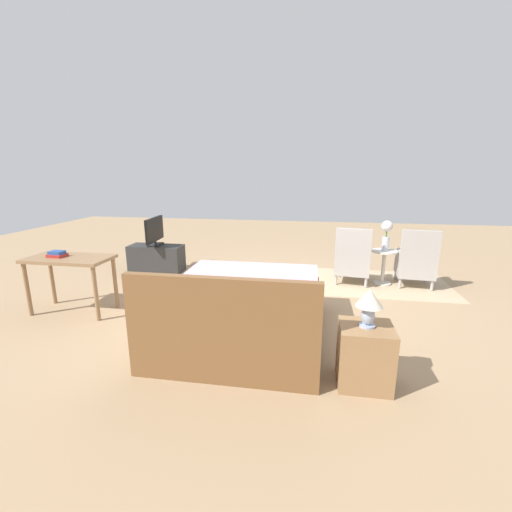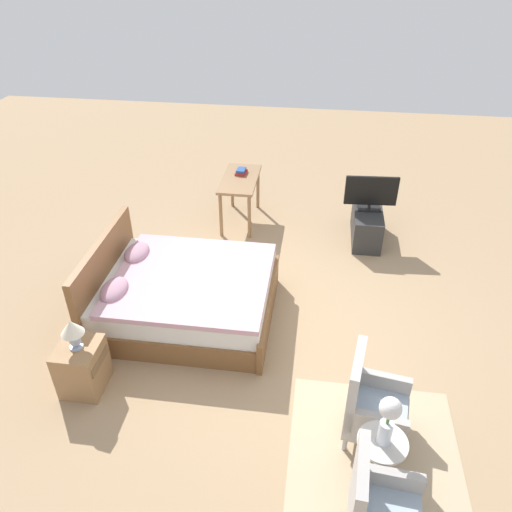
# 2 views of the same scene
# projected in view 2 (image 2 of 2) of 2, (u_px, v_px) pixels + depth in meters

# --- Properties ---
(ground_plane) EXTENTS (16.00, 16.00, 0.00)m
(ground_plane) POSITION_uv_depth(u_px,v_px,m) (273.00, 321.00, 5.87)
(ground_plane) COLOR #A38460
(floor_rug) EXTENTS (2.10, 1.50, 0.01)m
(floor_rug) POSITION_uv_depth(u_px,v_px,m) (376.00, 482.00, 4.19)
(floor_rug) COLOR tan
(floor_rug) RESTS_ON ground_plane
(bed) EXTENTS (1.67, 1.99, 0.96)m
(bed) POSITION_uv_depth(u_px,v_px,m) (183.00, 295.00, 5.80)
(bed) COLOR brown
(bed) RESTS_ON ground_plane
(armchair_by_window_left) EXTENTS (0.58, 0.58, 0.92)m
(armchair_by_window_left) POSITION_uv_depth(u_px,v_px,m) (379.00, 512.00, 3.60)
(armchair_by_window_left) COLOR #ADA8A3
(armchair_by_window_left) RESTS_ON floor_rug
(armchair_by_window_right) EXTENTS (0.62, 0.62, 0.92)m
(armchair_by_window_right) POSITION_uv_depth(u_px,v_px,m) (372.00, 405.00, 4.38)
(armchair_by_window_right) COLOR #ADA8A3
(armchair_by_window_right) RESTS_ON floor_rug
(side_table) EXTENTS (0.40, 0.40, 0.56)m
(side_table) POSITION_uv_depth(u_px,v_px,m) (379.00, 457.00, 4.00)
(side_table) COLOR beige
(side_table) RESTS_ON ground_plane
(flower_vase) EXTENTS (0.17, 0.17, 0.48)m
(flower_vase) POSITION_uv_depth(u_px,v_px,m) (389.00, 417.00, 3.72)
(flower_vase) COLOR silver
(flower_vase) RESTS_ON side_table
(nightstand) EXTENTS (0.44, 0.41, 0.53)m
(nightstand) POSITION_uv_depth(u_px,v_px,m) (82.00, 367.00, 4.92)
(nightstand) COLOR #997047
(nightstand) RESTS_ON ground_plane
(table_lamp) EXTENTS (0.22, 0.22, 0.33)m
(table_lamp) POSITION_uv_depth(u_px,v_px,m) (72.00, 330.00, 4.65)
(table_lamp) COLOR #9EADC6
(table_lamp) RESTS_ON nightstand
(tv_stand) EXTENTS (0.96, 0.40, 0.48)m
(tv_stand) POSITION_uv_depth(u_px,v_px,m) (367.00, 224.00, 7.27)
(tv_stand) COLOR #2D2D2D
(tv_stand) RESTS_ON ground_plane
(tv_flatscreen) EXTENTS (0.22, 0.73, 0.50)m
(tv_flatscreen) POSITION_uv_depth(u_px,v_px,m) (371.00, 193.00, 6.99)
(tv_flatscreen) COLOR black
(tv_flatscreen) RESTS_ON tv_stand
(vanity_desk) EXTENTS (1.04, 0.52, 0.73)m
(vanity_desk) POSITION_uv_depth(u_px,v_px,m) (240.00, 185.00, 7.47)
(vanity_desk) COLOR #8E6B47
(vanity_desk) RESTS_ON ground_plane
(book_stack) EXTENTS (0.21, 0.17, 0.08)m
(book_stack) POSITION_uv_depth(u_px,v_px,m) (241.00, 171.00, 7.52)
(book_stack) COLOR #AD2823
(book_stack) RESTS_ON vanity_desk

